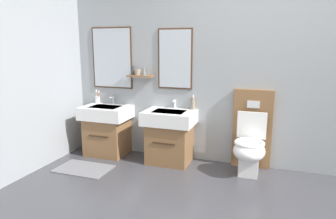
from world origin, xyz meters
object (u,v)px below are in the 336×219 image
Objects in this scene: vanity_sink_left at (107,128)px; toilet at (250,142)px; vanity_sink_right at (170,135)px; soap_dispenser at (193,103)px; toothbrush_cup at (98,99)px.

toilet reaches higher than vanity_sink_left.
vanity_sink_left and vanity_sink_right have the same top height.
soap_dispenser is at bearing 167.57° from toilet.
toilet reaches higher than soap_dispenser.
toilet is at bearing -12.43° from soap_dispenser.
vanity_sink_left is 1.97m from toilet.
toilet is 2.26m from toothbrush_cup.
soap_dispenser reaches higher than vanity_sink_left.
toilet reaches higher than vanity_sink_right.
soap_dispenser is (1.45, 0.01, 0.03)m from toothbrush_cup.
toothbrush_cup is at bearing 171.46° from vanity_sink_right.
toothbrush_cup is (-0.25, 0.18, 0.38)m from vanity_sink_left.
vanity_sink_right is at bearing -8.54° from toothbrush_cup.
toilet is 5.06× the size of toothbrush_cup.
toilet is at bearing 0.99° from vanity_sink_right.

